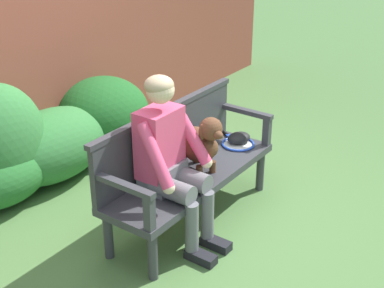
# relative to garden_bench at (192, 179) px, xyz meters

# --- Properties ---
(ground_plane) EXTENTS (40.00, 40.00, 0.00)m
(ground_plane) POSITION_rel_garden_bench_xyz_m (0.00, 0.00, -0.38)
(ground_plane) COLOR #4C753D
(brick_garden_fence) EXTENTS (8.00, 0.30, 2.63)m
(brick_garden_fence) POSITION_rel_garden_bench_xyz_m (0.00, 1.89, 0.94)
(brick_garden_fence) COLOR brown
(brick_garden_fence) RESTS_ON ground
(hedge_bush_mid_left) EXTENTS (1.20, 0.77, 0.65)m
(hedge_bush_mid_left) POSITION_rel_garden_bench_xyz_m (-0.15, 1.47, -0.05)
(hedge_bush_mid_left) COLOR #337538
(hedge_bush_mid_left) RESTS_ON ground
(hedge_bush_mid_right) EXTENTS (0.97, 0.92, 0.76)m
(hedge_bush_mid_right) POSITION_rel_garden_bench_xyz_m (0.57, 1.52, -0.00)
(hedge_bush_mid_right) COLOR #1E5B23
(hedge_bush_mid_right) RESTS_ON ground
(garden_bench) EXTENTS (1.67, 0.54, 0.44)m
(garden_bench) POSITION_rel_garden_bench_xyz_m (0.00, 0.00, 0.00)
(garden_bench) COLOR #38383D
(garden_bench) RESTS_ON ground
(bench_backrest) EXTENTS (1.71, 0.06, 0.50)m
(bench_backrest) POSITION_rel_garden_bench_xyz_m (0.00, 0.24, 0.31)
(bench_backrest) COLOR #38383D
(bench_backrest) RESTS_ON garden_bench
(bench_armrest_left_end) EXTENTS (0.06, 0.54, 0.28)m
(bench_armrest_left_end) POSITION_rel_garden_bench_xyz_m (-0.79, -0.09, 0.26)
(bench_armrest_left_end) COLOR #38383D
(bench_armrest_left_end) RESTS_ON garden_bench
(bench_armrest_right_end) EXTENTS (0.06, 0.54, 0.28)m
(bench_armrest_right_end) POSITION_rel_garden_bench_xyz_m (0.79, -0.09, 0.26)
(bench_armrest_right_end) COLOR #38383D
(bench_armrest_right_end) RESTS_ON garden_bench
(person_seated) EXTENTS (0.56, 0.67, 1.31)m
(person_seated) POSITION_rel_garden_bench_xyz_m (-0.31, -0.02, 0.33)
(person_seated) COLOR black
(person_seated) RESTS_ON ground
(dog_on_bench) EXTENTS (0.34, 0.49, 0.50)m
(dog_on_bench) POSITION_rel_garden_bench_xyz_m (0.06, -0.04, 0.30)
(dog_on_bench) COLOR brown
(dog_on_bench) RESTS_ON garden_bench
(tennis_racket) EXTENTS (0.42, 0.56, 0.03)m
(tennis_racket) POSITION_rel_garden_bench_xyz_m (0.66, -0.01, 0.07)
(tennis_racket) COLOR blue
(tennis_racket) RESTS_ON garden_bench
(baseball_glove) EXTENTS (0.26, 0.22, 0.09)m
(baseball_glove) POSITION_rel_garden_bench_xyz_m (0.69, -0.01, 0.10)
(baseball_glove) COLOR black
(baseball_glove) RESTS_ON garden_bench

